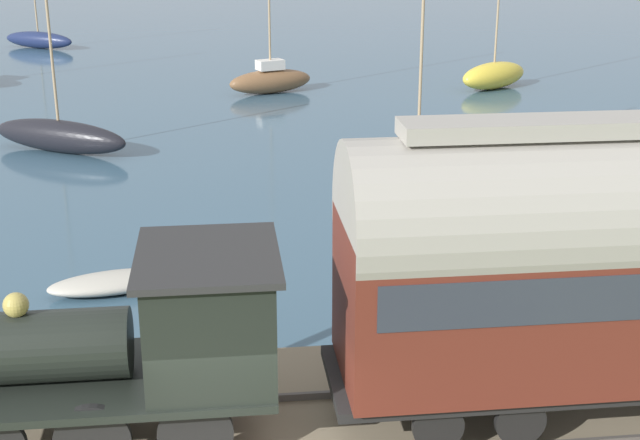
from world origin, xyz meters
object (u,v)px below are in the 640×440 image
steam_locomotive (135,336)px  sailboat_navy (39,39)px  rowboat_far_out (411,292)px  sailboat_yellow (494,74)px  rowboat_near_shore (114,282)px  sailboat_brown (270,79)px  sailboat_gray (418,155)px  sailboat_black (60,136)px  rowboat_off_pier (591,228)px

steam_locomotive → sailboat_navy: (45.55, 9.53, -1.77)m
steam_locomotive → sailboat_navy: size_ratio=0.80×
rowboat_far_out → sailboat_yellow: bearing=31.8°
sailboat_navy → rowboat_near_shore: sailboat_navy is taller
sailboat_yellow → sailboat_brown: bearing=56.7°
sailboat_navy → sailboat_yellow: bearing=-93.3°
sailboat_brown → sailboat_gray: bearing=174.9°
sailboat_navy → sailboat_gray: sailboat_gray is taller
steam_locomotive → sailboat_yellow: sailboat_yellow is taller
sailboat_navy → sailboat_black: (-25.87, -5.27, 0.05)m
sailboat_yellow → rowboat_near_shore: sailboat_yellow is taller
sailboat_navy → rowboat_off_pier: sailboat_navy is taller
steam_locomotive → rowboat_far_out: 8.06m
sailboat_navy → sailboat_black: size_ratio=1.16×
rowboat_near_shore → sailboat_black: bearing=1.8°
sailboat_brown → sailboat_navy: sailboat_brown is taller
sailboat_black → rowboat_off_pier: (-10.33, -15.25, -0.41)m
steam_locomotive → sailboat_black: 20.22m
rowboat_off_pier → sailboat_brown: bearing=-14.7°
steam_locomotive → sailboat_navy: sailboat_navy is taller
sailboat_gray → rowboat_near_shore: 12.49m
sailboat_navy → sailboat_gray: (-29.74, -17.28, -0.02)m
sailboat_black → sailboat_yellow: size_ratio=0.66×
sailboat_brown → rowboat_off_pier: bearing=178.5°
sailboat_gray → rowboat_off_pier: (-6.46, -3.24, -0.35)m
steam_locomotive → rowboat_far_out: steam_locomotive is taller
sailboat_brown → rowboat_far_out: 23.96m
rowboat_far_out → rowboat_near_shore: rowboat_far_out is taller
sailboat_navy → rowboat_near_shore: size_ratio=2.30×
sailboat_gray → rowboat_far_out: size_ratio=3.39×
rowboat_off_pier → rowboat_near_shore: 12.35m
sailboat_gray → rowboat_far_out: sailboat_gray is taller
rowboat_far_out → steam_locomotive: bearing=-170.5°
sailboat_black → sailboat_navy: bearing=41.8°
sailboat_gray → sailboat_brown: bearing=12.3°
sailboat_gray → rowboat_off_pier: sailboat_gray is taller
sailboat_brown → sailboat_yellow: sailboat_brown is taller
rowboat_far_out → rowboat_near_shore: bearing=130.9°
sailboat_navy → rowboat_near_shore: bearing=-137.1°
sailboat_black → sailboat_yellow: 21.14m
rowboat_near_shore → sailboat_yellow: bearing=-47.0°
sailboat_yellow → rowboat_far_out: bearing=126.4°
sailboat_navy → sailboat_gray: 34.40m
sailboat_black → sailboat_yellow: sailboat_yellow is taller
sailboat_brown → sailboat_black: size_ratio=1.55×
sailboat_navy → sailboat_yellow: size_ratio=0.77×
sailboat_black → rowboat_near_shore: bearing=-135.8°
sailboat_gray → sailboat_black: bearing=68.5°
steam_locomotive → sailboat_black: (19.69, 4.26, -1.72)m
sailboat_navy → rowboat_off_pier: 41.61m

